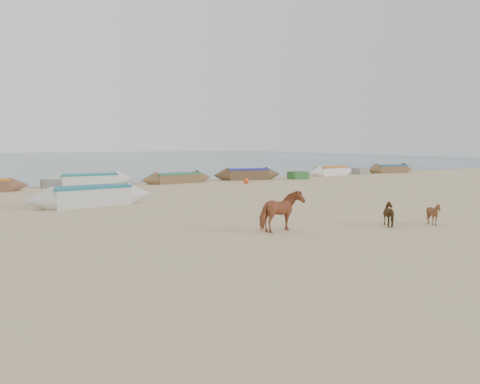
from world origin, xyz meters
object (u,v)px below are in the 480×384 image
calf_front (434,214)px  calf_right (392,214)px  cow_adult (281,211)px  near_canoe (91,196)px

calf_front → calf_right: calf_right is taller
cow_adult → calf_right: 4.41m
calf_front → near_canoe: 15.68m
calf_right → near_canoe: near_canoe is taller
cow_adult → calf_front: (5.80, -1.77, -0.28)m
cow_adult → calf_front: size_ratio=1.94×
cow_adult → calf_right: cow_adult is taller
calf_front → near_canoe: size_ratio=0.14×
calf_front → near_canoe: (-10.21, 11.90, 0.06)m
calf_front → near_canoe: near_canoe is taller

